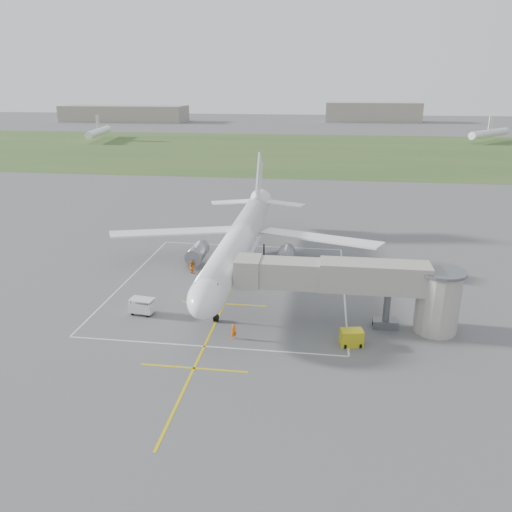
# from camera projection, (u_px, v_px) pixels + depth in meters

# --- Properties ---
(ground) EXTENTS (700.00, 700.00, 0.00)m
(ground) POSITION_uv_depth(u_px,v_px,m) (239.00, 273.00, 67.63)
(ground) COLOR #535456
(ground) RESTS_ON ground
(grass_strip) EXTENTS (700.00, 120.00, 0.02)m
(grass_strip) POSITION_uv_depth(u_px,v_px,m) (296.00, 150.00, 189.18)
(grass_strip) COLOR #335224
(grass_strip) RESTS_ON ground
(apron_markings) EXTENTS (28.20, 60.00, 0.01)m
(apron_markings) POSITION_uv_depth(u_px,v_px,m) (231.00, 290.00, 62.18)
(apron_markings) COLOR #D8B90C
(apron_markings) RESTS_ON ground
(airliner) EXTENTS (38.93, 46.75, 13.52)m
(airliner) POSITION_uv_depth(u_px,v_px,m) (239.00, 241.00, 66.88)
(airliner) COLOR white
(airliner) RESTS_ON ground
(jet_bridge) EXTENTS (23.40, 5.00, 7.20)m
(jet_bridge) POSITION_uv_depth(u_px,v_px,m) (366.00, 285.00, 51.41)
(jet_bridge) COLOR #A19C91
(jet_bridge) RESTS_ON ground
(gpu_unit) EXTENTS (2.40, 1.89, 1.62)m
(gpu_unit) POSITION_uv_depth(u_px,v_px,m) (352.00, 338.00, 48.90)
(gpu_unit) COLOR #B1AA16
(gpu_unit) RESTS_ON ground
(baggage_cart) EXTENTS (2.80, 1.90, 1.82)m
(baggage_cart) POSITION_uv_depth(u_px,v_px,m) (142.00, 306.00, 55.47)
(baggage_cart) COLOR silver
(baggage_cart) RESTS_ON ground
(ramp_worker_nose) EXTENTS (0.69, 0.62, 1.57)m
(ramp_worker_nose) POSITION_uv_depth(u_px,v_px,m) (234.00, 331.00, 50.19)
(ramp_worker_nose) COLOR #FC6407
(ramp_worker_nose) RESTS_ON ground
(ramp_worker_wing) EXTENTS (1.03, 0.98, 1.67)m
(ramp_worker_wing) POSITION_uv_depth(u_px,v_px,m) (192.00, 267.00, 67.45)
(ramp_worker_wing) COLOR #D96106
(ramp_worker_wing) RESTS_ON ground
(distant_hangars) EXTENTS (345.00, 49.00, 12.00)m
(distant_hangars) POSITION_uv_depth(u_px,v_px,m) (284.00, 114.00, 315.97)
(distant_hangars) COLOR gray
(distant_hangars) RESTS_ON ground
(distant_aircraft) EXTENTS (185.60, 47.10, 8.85)m
(distant_aircraft) POSITION_uv_depth(u_px,v_px,m) (292.00, 133.00, 217.78)
(distant_aircraft) COLOR white
(distant_aircraft) RESTS_ON ground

